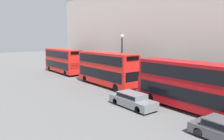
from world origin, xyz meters
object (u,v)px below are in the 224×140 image
at_px(bus_second_in_queue, 106,68).
at_px(car_hatchback, 132,100).
at_px(pedestrian, 121,77).
at_px(bus_leading, 193,84).
at_px(bus_third_in_queue, 63,60).

distance_m(bus_second_in_queue, car_hatchback, 9.59).
bearing_deg(pedestrian, bus_leading, -100.89).
bearing_deg(pedestrian, bus_second_in_queue, 177.33).
relative_size(bus_leading, car_hatchback, 2.26).
distance_m(bus_second_in_queue, bus_third_in_queue, 13.45).
bearing_deg(bus_second_in_queue, pedestrian, -2.67).
xyz_separation_m(bus_leading, bus_second_in_queue, (-0.00, 12.63, 0.09)).
distance_m(bus_leading, car_hatchback, 5.37).
relative_size(bus_second_in_queue, bus_third_in_queue, 1.00).
bearing_deg(car_hatchback, bus_third_in_queue, 81.31).
relative_size(bus_third_in_queue, pedestrian, 5.60).
height_order(bus_third_in_queue, pedestrian, bus_third_in_queue).
xyz_separation_m(bus_leading, pedestrian, (2.41, 12.51, -1.48)).
xyz_separation_m(bus_third_in_queue, pedestrian, (2.41, -13.56, -1.51)).
bearing_deg(bus_third_in_queue, car_hatchback, -98.69).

